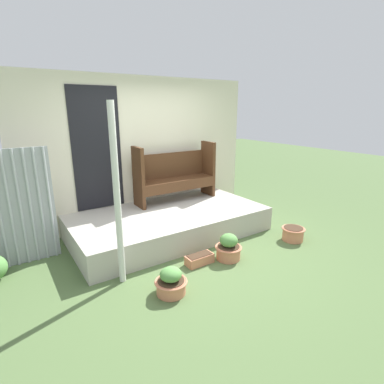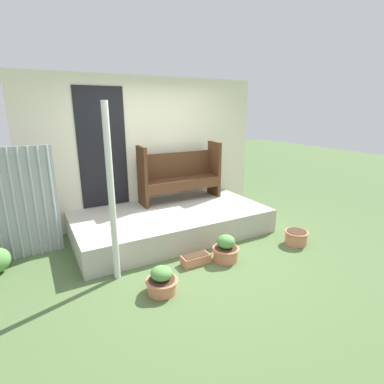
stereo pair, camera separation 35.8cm
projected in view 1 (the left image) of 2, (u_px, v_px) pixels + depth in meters
ground_plane at (197, 252)px, 4.43m from camera, size 24.00×24.00×0.00m
porch_slab at (169, 223)px, 5.05m from camera, size 3.16×1.66×0.40m
house_wall at (143, 151)px, 5.41m from camera, size 4.36×0.08×2.60m
support_post at (117, 198)px, 3.42m from camera, size 0.08×0.08×2.15m
bench at (175, 173)px, 5.50m from camera, size 1.53×0.41×1.04m
flower_pot_left at (171, 282)px, 3.43m from camera, size 0.38×0.38×0.32m
flower_pot_middle at (228, 248)px, 4.21m from camera, size 0.38×0.38×0.38m
flower_pot_right at (293, 233)px, 4.82m from camera, size 0.37×0.37×0.22m
planter_box_rect at (199, 259)px, 4.10m from camera, size 0.39×0.18×0.14m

